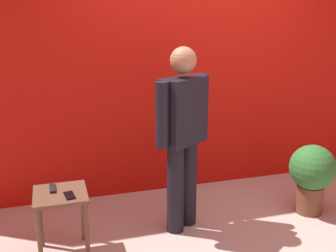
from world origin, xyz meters
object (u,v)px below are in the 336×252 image
(side_table, at_px, (61,205))
(tv_remote, at_px, (52,188))
(standing_person, at_px, (183,131))
(potted_plant, at_px, (312,173))
(cell_phone, at_px, (69,195))

(side_table, height_order, tv_remote, tv_remote)
(side_table, xyz_separation_m, tv_remote, (-0.05, 0.09, 0.12))
(standing_person, distance_m, potted_plant, 1.39)
(standing_person, relative_size, side_table, 3.00)
(cell_phone, distance_m, potted_plant, 2.29)
(cell_phone, bearing_deg, side_table, 121.61)
(tv_remote, relative_size, potted_plant, 0.25)
(side_table, bearing_deg, standing_person, 8.29)
(cell_phone, bearing_deg, standing_person, 4.88)
(standing_person, bearing_deg, tv_remote, -176.53)
(standing_person, bearing_deg, cell_phone, -166.68)
(tv_remote, xyz_separation_m, potted_plant, (2.40, -0.02, -0.15))
(standing_person, relative_size, tv_remote, 9.63)
(tv_remote, bearing_deg, standing_person, 2.03)
(cell_phone, xyz_separation_m, tv_remote, (-0.12, 0.17, 0.01))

